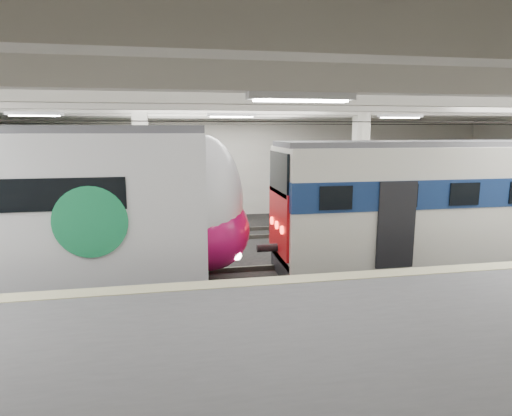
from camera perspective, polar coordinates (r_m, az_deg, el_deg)
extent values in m
cube|color=black|center=(13.16, -1.93, -9.69)|extent=(36.00, 24.00, 0.10)
cube|color=silver|center=(12.41, -2.10, 15.40)|extent=(36.00, 24.00, 0.20)
cube|color=beige|center=(22.36, -5.84, 5.94)|extent=(30.00, 0.10, 5.50)
cube|color=beige|center=(3.35, 26.49, -21.61)|extent=(30.00, 0.10, 5.50)
cube|color=#58585B|center=(7.17, 6.51, -22.78)|extent=(30.00, 7.00, 1.10)
cube|color=beige|center=(9.75, 0.93, -9.74)|extent=(30.00, 0.50, 0.02)
cube|color=beige|center=(15.36, -14.87, 3.63)|extent=(0.50, 0.50, 5.50)
cube|color=beige|center=(16.77, 13.59, 4.23)|extent=(0.50, 0.50, 5.50)
cube|color=beige|center=(12.38, -2.09, 14.01)|extent=(30.00, 18.00, 0.50)
cube|color=#59544C|center=(13.11, -1.94, -9.16)|extent=(30.00, 1.52, 0.16)
cube|color=#59544C|center=(18.35, -4.52, -3.47)|extent=(30.00, 1.52, 0.16)
cylinder|color=black|center=(12.36, -2.07, 11.47)|extent=(30.00, 0.03, 0.03)
cylinder|color=black|center=(17.82, -4.73, 11.11)|extent=(30.00, 0.03, 0.03)
cube|color=white|center=(10.40, -0.41, 12.89)|extent=(26.00, 8.40, 0.12)
ellipsoid|color=white|center=(12.41, -7.02, 0.92)|extent=(2.29, 2.83, 3.80)
ellipsoid|color=#BE0F57|center=(12.59, -6.39, -2.90)|extent=(2.43, 2.89, 2.33)
cylinder|color=#1B9755|center=(11.18, -21.23, -1.78)|extent=(1.79, 0.06, 1.79)
cube|color=silver|center=(15.40, 25.82, 1.00)|extent=(12.17, 2.67, 3.46)
cube|color=navy|center=(15.34, 25.94, 2.54)|extent=(12.21, 2.73, 0.84)
cube|color=#B50C11|center=(12.87, 3.03, -1.82)|extent=(0.08, 2.27, 1.91)
cube|color=black|center=(12.64, 3.09, 4.64)|extent=(0.08, 2.14, 1.25)
cube|color=#4C4C51|center=(15.24, 26.36, 7.74)|extent=(12.17, 2.08, 0.16)
cube|color=black|center=(15.78, 25.28, -5.75)|extent=(12.17, 1.87, 0.70)
cube|color=white|center=(18.89, -29.55, 2.50)|extent=(13.41, 2.84, 3.63)
cube|color=#1B9755|center=(18.84, -29.68, 3.94)|extent=(13.45, 2.90, 0.76)
cube|color=#4C4C51|center=(18.77, -30.08, 8.28)|extent=(13.40, 2.36, 0.16)
cube|color=black|center=(19.22, -29.02, -3.45)|extent=(13.41, 2.55, 0.60)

